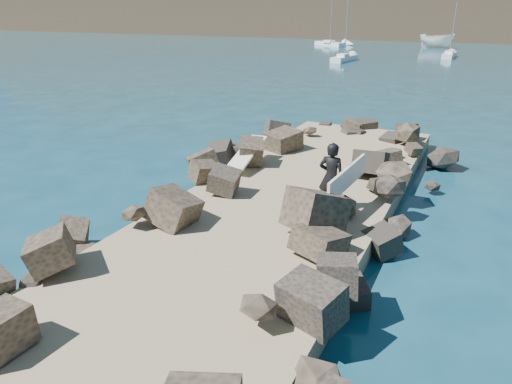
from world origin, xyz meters
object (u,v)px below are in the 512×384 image
surfboard_resting (247,155)px  sailboat_b (449,55)px  boat_imported (437,41)px  surfer_with_board (333,177)px

surfboard_resting → sailboat_b: 54.33m
boat_imported → surfer_with_board: bearing=-154.8°
surfboard_resting → surfer_with_board: 4.67m
boat_imported → sailboat_b: (3.65, -17.82, -0.83)m
surfboard_resting → boat_imported: boat_imported is taller
boat_imported → surfer_with_board: (5.27, -74.52, 0.43)m
boat_imported → sailboat_b: size_ratio=0.85×
boat_imported → surfer_with_board: size_ratio=2.48×
boat_imported → sailboat_b: 18.21m
surfer_with_board → sailboat_b: (-1.62, 56.71, -1.25)m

